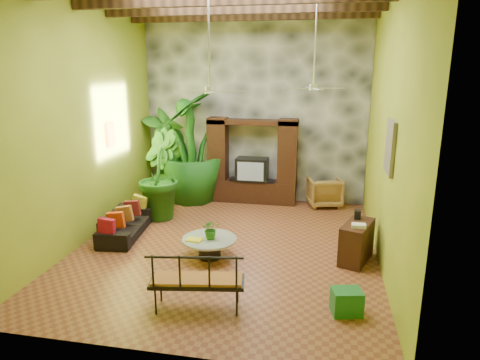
% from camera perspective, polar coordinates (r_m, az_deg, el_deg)
% --- Properties ---
extents(ground, '(7.00, 7.00, 0.00)m').
position_cam_1_polar(ground, '(8.98, -1.75, -8.85)').
color(ground, brown).
rests_on(ground, ground).
extents(back_wall, '(6.00, 0.02, 5.00)m').
position_cam_1_polar(back_wall, '(11.71, 1.98, 9.41)').
color(back_wall, olive).
rests_on(back_wall, ground).
extents(left_wall, '(0.02, 7.00, 5.00)m').
position_cam_1_polar(left_wall, '(9.43, -20.11, 7.21)').
color(left_wall, olive).
rests_on(left_wall, ground).
extents(right_wall, '(0.02, 7.00, 5.00)m').
position_cam_1_polar(right_wall, '(8.17, 19.22, 6.24)').
color(right_wall, olive).
rests_on(right_wall, ground).
extents(stone_accent_wall, '(5.98, 0.10, 4.98)m').
position_cam_1_polar(stone_accent_wall, '(11.65, 1.94, 9.38)').
color(stone_accent_wall, '#363A3E').
rests_on(stone_accent_wall, ground).
extents(entertainment_center, '(2.40, 0.55, 2.30)m').
position_cam_1_polar(entertainment_center, '(11.60, 1.63, 1.68)').
color(entertainment_center, black).
rests_on(entertainment_center, ground).
extents(ceiling_fan_front, '(1.28, 1.28, 1.86)m').
position_cam_1_polar(ceiling_fan_front, '(7.88, -4.06, 13.32)').
color(ceiling_fan_front, silver).
rests_on(ceiling_fan_front, ceiling).
extents(ceiling_fan_back, '(1.28, 1.28, 1.86)m').
position_cam_1_polar(ceiling_fan_back, '(9.22, 9.82, 13.36)').
color(ceiling_fan_back, silver).
rests_on(ceiling_fan_back, ceiling).
extents(wall_art_mask, '(0.06, 0.32, 0.55)m').
position_cam_1_polar(wall_art_mask, '(10.32, -16.89, 5.81)').
color(wall_art_mask, gold).
rests_on(wall_art_mask, left_wall).
extents(wall_art_painting, '(0.06, 0.70, 0.90)m').
position_cam_1_polar(wall_art_painting, '(7.61, 19.38, 4.12)').
color(wall_art_painting, '#276891').
rests_on(wall_art_painting, right_wall).
extents(sofa, '(0.92, 1.89, 0.53)m').
position_cam_1_polar(sofa, '(9.78, -15.05, -5.67)').
color(sofa, black).
rests_on(sofa, ground).
extents(wicker_armchair, '(1.01, 1.03, 0.77)m').
position_cam_1_polar(wicker_armchair, '(11.62, 11.15, -1.55)').
color(wicker_armchair, brown).
rests_on(wicker_armchair, ground).
extents(tall_plant_a, '(1.62, 1.61, 2.58)m').
position_cam_1_polar(tall_plant_a, '(12.16, -9.57, 3.66)').
color(tall_plant_a, '#286B1C').
rests_on(tall_plant_a, ground).
extents(tall_plant_b, '(1.39, 1.49, 2.17)m').
position_cam_1_polar(tall_plant_b, '(10.55, -10.88, 0.73)').
color(tall_plant_b, '#1D5716').
rests_on(tall_plant_b, ground).
extents(tall_plant_c, '(1.85, 1.85, 3.03)m').
position_cam_1_polar(tall_plant_c, '(11.68, -6.60, 4.42)').
color(tall_plant_c, '#1B5C18').
rests_on(tall_plant_c, ground).
extents(coffee_table, '(1.06, 1.06, 0.40)m').
position_cam_1_polar(coffee_table, '(8.42, -4.08, -8.65)').
color(coffee_table, black).
rests_on(coffee_table, ground).
extents(centerpiece_plant, '(0.43, 0.40, 0.39)m').
position_cam_1_polar(centerpiece_plant, '(8.28, -3.87, -6.52)').
color(centerpiece_plant, '#26631A').
rests_on(centerpiece_plant, coffee_table).
extents(yellow_tray, '(0.31, 0.24, 0.03)m').
position_cam_1_polar(yellow_tray, '(8.27, -6.08, -7.93)').
color(yellow_tray, gold).
rests_on(yellow_tray, coffee_table).
extents(iron_bench, '(1.49, 0.74, 0.57)m').
position_cam_1_polar(iron_bench, '(6.59, -5.94, -12.94)').
color(iron_bench, black).
rests_on(iron_bench, ground).
extents(side_console, '(0.72, 1.04, 0.76)m').
position_cam_1_polar(side_console, '(8.51, 15.27, -7.99)').
color(side_console, '#3A2112').
rests_on(side_console, ground).
extents(green_bin, '(0.50, 0.42, 0.39)m').
position_cam_1_polar(green_bin, '(6.86, 14.03, -15.47)').
color(green_bin, '#1C6A24').
rests_on(green_bin, ground).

